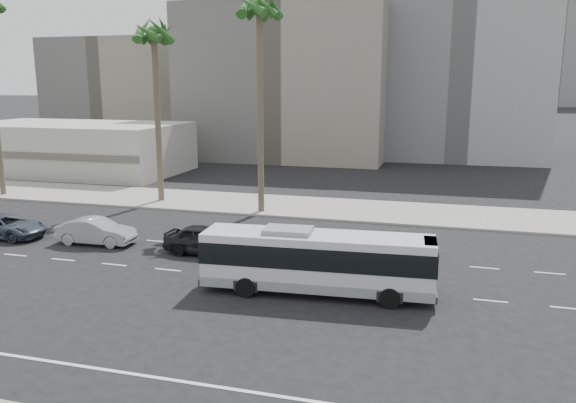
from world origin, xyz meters
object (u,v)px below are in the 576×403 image
(car_a, at_px, (207,240))
(car_b, at_px, (96,231))
(palm_mid, at_px, (154,37))
(car_c, at_px, (6,226))
(city_bus, at_px, (317,260))
(palm_near, at_px, (259,12))

(car_a, relative_size, car_b, 1.03)
(car_b, distance_m, palm_mid, 16.49)
(car_a, bearing_deg, car_c, 92.63)
(car_a, height_order, palm_mid, palm_mid)
(city_bus, bearing_deg, car_c, 164.89)
(car_c, height_order, palm_mid, palm_mid)
(car_c, distance_m, palm_near, 20.70)
(car_c, relative_size, palm_mid, 0.36)
(car_a, relative_size, car_c, 0.95)
(car_b, distance_m, palm_near, 17.57)
(city_bus, height_order, palm_near, palm_near)
(city_bus, height_order, car_c, city_bus)
(city_bus, xyz_separation_m, car_a, (-6.94, 4.03, -0.72))
(car_a, distance_m, car_c, 12.87)
(car_a, distance_m, palm_mid, 18.69)
(car_c, bearing_deg, palm_near, -47.44)
(car_b, bearing_deg, car_a, -93.65)
(palm_near, distance_m, palm_mid, 8.87)
(car_c, height_order, palm_near, palm_near)
(palm_near, relative_size, palm_mid, 1.10)
(palm_near, bearing_deg, car_c, -140.92)
(palm_mid, bearing_deg, car_c, -108.49)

